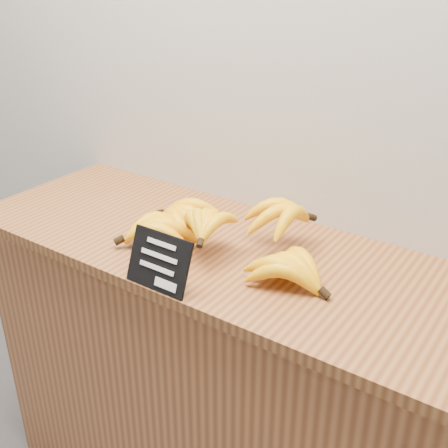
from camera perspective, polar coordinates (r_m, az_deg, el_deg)
counter at (r=1.71m, az=0.99°, el=-16.74°), size 1.44×0.50×0.90m
counter_top at (r=1.44m, az=1.13°, el=-3.04°), size 1.51×0.54×0.03m
chalkboard_sign at (r=1.26m, az=-6.64°, el=-3.82°), size 0.16×0.05×0.12m
banana_pile at (r=1.41m, az=-0.45°, el=-0.73°), size 0.60×0.35×0.12m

